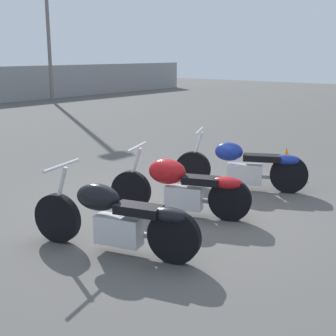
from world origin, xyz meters
name	(u,v)px	position (x,y,z in m)	size (l,w,h in m)	color
ground_plane	(164,212)	(0.00, 0.00, 0.00)	(60.00, 60.00, 0.00)	#514F4C
motorcycle_slot_0	(116,218)	(-1.38, -0.44, 0.40)	(0.83, 2.01, 0.95)	black
motorcycle_slot_1	(181,186)	(0.05, -0.26, 0.41)	(0.94, 1.87, 0.94)	black
motorcycle_slot_2	(244,166)	(1.67, -0.31, 0.40)	(1.09, 1.98, 0.96)	black
traffic_cone_near	(286,160)	(3.11, -0.39, 0.25)	(0.31, 0.31, 0.50)	orange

